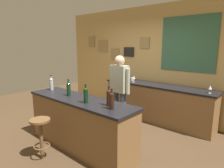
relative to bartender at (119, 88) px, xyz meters
name	(u,v)px	position (x,y,z in m)	size (l,w,h in m)	color
ground_plane	(96,139)	(-0.07, -0.63, -0.94)	(10.00, 10.00, 0.00)	#4C3823
back_wall	(152,61)	(-0.06, 1.40, 0.48)	(6.00, 0.09, 2.80)	tan
bar_counter	(80,123)	(-0.07, -1.03, -0.47)	(2.26, 0.60, 0.92)	brown
side_counter	(156,103)	(0.33, 1.02, -0.48)	(2.73, 0.56, 0.90)	brown
bartender	(119,88)	(0.00, 0.00, 0.00)	(0.52, 0.21, 1.62)	#384766
bar_stool	(41,132)	(-0.26, -1.68, -0.48)	(0.32, 0.32, 0.68)	brown
wine_bottle_a	(51,83)	(-1.00, -0.98, 0.12)	(0.07, 0.07, 0.31)	#999E99
wine_bottle_b	(69,88)	(-0.35, -1.03, 0.12)	(0.07, 0.07, 0.31)	black
wine_bottle_c	(86,95)	(0.22, -1.12, 0.12)	(0.07, 0.07, 0.31)	black
wine_bottle_d	(109,97)	(0.59, -0.99, 0.12)	(0.07, 0.07, 0.31)	black
wine_bottle_e	(112,100)	(0.74, -1.08, 0.12)	(0.07, 0.07, 0.31)	black
wine_glass_a	(127,76)	(-0.59, 1.04, 0.07)	(0.07, 0.07, 0.16)	silver
wine_glass_b	(134,78)	(-0.29, 0.95, 0.07)	(0.07, 0.07, 0.16)	silver
wine_glass_c	(210,88)	(1.51, 0.95, 0.07)	(0.07, 0.07, 0.16)	silver
coffee_mug	(132,79)	(-0.39, 1.02, 0.01)	(0.12, 0.08, 0.09)	silver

